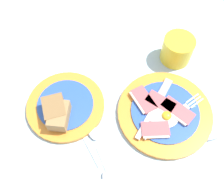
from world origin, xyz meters
name	(u,v)px	position (x,y,z in m)	size (l,w,h in m)	color
ground_plane	(138,109)	(0.00, 0.00, 0.00)	(3.00, 3.00, 0.00)	#A3BCD1
breakfast_plate	(164,112)	(0.06, -0.02, 0.01)	(0.23, 0.23, 0.03)	orange
bread_plate	(63,107)	(-0.19, 0.02, 0.01)	(0.19, 0.19, 0.05)	orange
sugar_cup	(177,49)	(0.13, 0.14, 0.04)	(0.08, 0.08, 0.07)	yellow
teaspoon_by_saucer	(105,175)	(-0.10, -0.15, 0.01)	(0.09, 0.19, 0.01)	silver
teaspoon_near_cup	(219,133)	(0.18, -0.09, 0.01)	(0.19, 0.03, 0.01)	silver
teaspoon_stray	(95,137)	(-0.12, -0.06, 0.01)	(0.07, 0.19, 0.01)	silver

